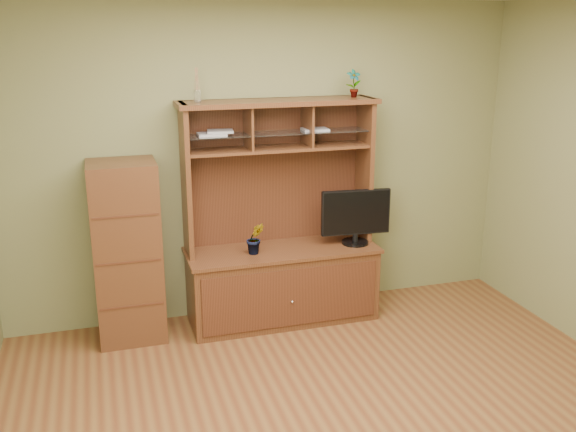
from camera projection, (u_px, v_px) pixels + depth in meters
name	position (u px, v px, depth m)	size (l,w,h in m)	color
room	(354.00, 229.00, 3.70)	(4.54, 4.04, 2.74)	brown
media_hutch	(281.00, 262.00, 5.54)	(1.66, 0.61, 1.90)	#442313
monitor	(356.00, 216.00, 5.53)	(0.61, 0.23, 0.48)	black
orchid_plant	(255.00, 238.00, 5.32)	(0.15, 0.12, 0.27)	#375A1E
top_plant	(354.00, 83.00, 5.37)	(0.12, 0.08, 0.23)	#365F21
reed_diffuser	(197.00, 89.00, 5.00)	(0.05, 0.05, 0.27)	silver
magazines	(249.00, 132.00, 5.22)	(1.10, 0.19, 0.04)	#9E9EA3
side_cabinet	(127.00, 252.00, 5.13)	(0.53, 0.48, 1.47)	#442313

